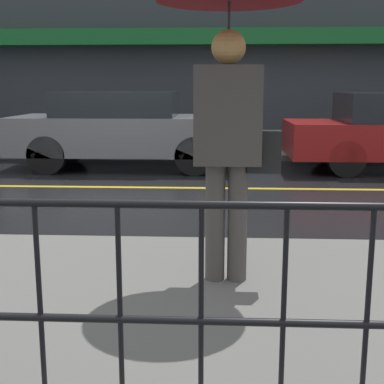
% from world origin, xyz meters
% --- Properties ---
extents(ground_plane, '(80.00, 80.00, 0.00)m').
position_xyz_m(ground_plane, '(0.00, 0.00, 0.00)').
color(ground_plane, black).
extents(sidewalk_far, '(28.00, 1.70, 0.11)m').
position_xyz_m(sidewalk_far, '(0.00, 3.90, 0.05)').
color(sidewalk_far, slate).
rests_on(sidewalk_far, ground_plane).
extents(lane_marking, '(25.20, 0.12, 0.01)m').
position_xyz_m(lane_marking, '(0.00, 0.00, 0.00)').
color(lane_marking, gold).
rests_on(lane_marking, ground_plane).
extents(building_storefront, '(28.00, 0.85, 6.17)m').
position_xyz_m(building_storefront, '(0.00, 4.88, 3.06)').
color(building_storefront, '#383D42').
rests_on(building_storefront, ground_plane).
extents(pedestrian, '(1.00, 1.00, 2.20)m').
position_xyz_m(pedestrian, '(1.72, -4.16, 1.78)').
color(pedestrian, '#4C4742').
rests_on(pedestrian, sidewalk_near).
extents(car_grey, '(4.17, 1.70, 1.42)m').
position_xyz_m(car_grey, '(-0.10, 1.92, 0.74)').
color(car_grey, slate).
rests_on(car_grey, ground_plane).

